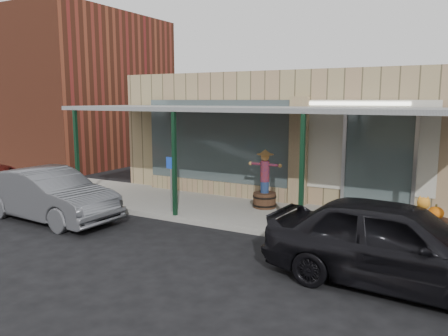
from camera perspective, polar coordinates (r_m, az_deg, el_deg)
The scene contains 10 objects.
ground at distance 9.58m, azimuth -4.91°, elevation -11.30°, with size 120.00×120.00×0.00m, color black.
sidewalk at distance 12.57m, azimuth 4.25°, elevation -6.00°, with size 40.00×3.20×0.15m, color gray.
storefront at distance 16.46m, azimuth 10.96°, elevation 4.52°, with size 12.00×6.25×4.20m.
awning at distance 12.12m, azimuth 4.34°, elevation 7.49°, with size 12.00×3.00×3.04m.
block_buildings_near at distance 16.94m, azimuth 18.80°, elevation 10.00°, with size 61.00×8.00×8.00m.
barrel_scarecrow at distance 12.90m, azimuth 5.33°, elevation -2.62°, with size 1.03×0.85×1.73m.
barrel_pumpkin at distance 11.24m, azimuth 25.82°, elevation -6.82°, with size 0.83×0.83×0.79m.
handicap_sign at distance 12.35m, azimuth -6.93°, elevation -1.16°, with size 0.32×0.07×1.57m.
parked_sedan at distance 8.37m, azimuth 21.55°, elevation -9.21°, with size 4.78×2.22×1.58m.
car_grey at distance 12.97m, azimuth -21.89°, elevation -3.25°, with size 1.52×4.36×1.44m, color #53555A.
Camera 1 is at (5.01, -7.47, 3.30)m, focal length 35.00 mm.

